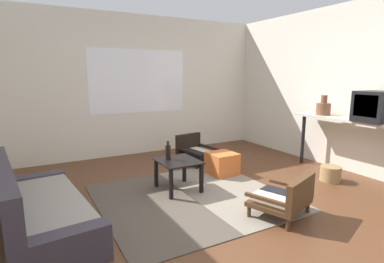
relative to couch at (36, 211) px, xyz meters
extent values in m
plane|color=#56331E|center=(1.99, -0.50, -0.22)|extent=(7.80, 7.80, 0.00)
cube|color=silver|center=(1.99, 2.56, 1.13)|extent=(5.60, 0.12, 2.70)
cube|color=white|center=(1.99, 2.50, 1.22)|extent=(1.93, 0.01, 1.22)
cube|color=silver|center=(4.65, -0.20, 1.13)|extent=(0.12, 6.60, 2.70)
cube|color=#4C4238|center=(1.21, -0.02, -0.21)|extent=(1.14, 2.18, 0.01)
cube|color=gray|center=(2.35, -0.02, -0.21)|extent=(1.14, 2.18, 0.01)
cube|color=#38333D|center=(0.07, 0.01, -0.11)|extent=(0.95, 1.94, 0.22)
cube|color=gray|center=(0.10, 0.01, 0.05)|extent=(0.83, 1.75, 0.10)
cube|color=#38333D|center=(-0.25, -0.03, 0.20)|extent=(0.33, 1.88, 0.62)
cube|color=#38333D|center=(-0.02, 0.85, -0.05)|extent=(0.77, 0.26, 0.34)
cube|color=#38333D|center=(0.16, -0.83, -0.05)|extent=(0.77, 0.26, 0.34)
cube|color=black|center=(1.75, 0.31, 0.20)|extent=(0.53, 0.58, 0.02)
cube|color=black|center=(1.53, 0.55, -0.01)|extent=(0.04, 0.04, 0.41)
cube|color=black|center=(1.97, 0.55, -0.01)|extent=(0.04, 0.04, 0.41)
cube|color=black|center=(1.53, 0.06, -0.01)|extent=(0.04, 0.04, 0.41)
cube|color=black|center=(1.97, 0.06, -0.01)|extent=(0.04, 0.04, 0.41)
cylinder|color=black|center=(2.88, 1.07, -0.15)|extent=(0.04, 0.04, 0.13)
cylinder|color=black|center=(2.44, 1.00, -0.15)|extent=(0.04, 0.04, 0.13)
cylinder|color=black|center=(2.80, 1.59, -0.15)|extent=(0.04, 0.04, 0.13)
cylinder|color=black|center=(2.36, 1.52, -0.15)|extent=(0.04, 0.04, 0.13)
cube|color=black|center=(2.62, 1.30, -0.06)|extent=(0.62, 0.68, 0.05)
cube|color=beige|center=(2.72, 1.29, -0.01)|extent=(0.26, 0.57, 0.06)
cube|color=black|center=(2.53, 1.26, -0.01)|extent=(0.26, 0.57, 0.06)
cube|color=black|center=(2.58, 1.57, 0.12)|extent=(0.53, 0.15, 0.32)
cube|color=black|center=(2.86, 1.33, 0.05)|extent=(0.14, 0.61, 0.04)
cube|color=black|center=(2.38, 1.26, 0.05)|extent=(0.14, 0.61, 0.04)
cylinder|color=#472D19|center=(2.08, -0.81, -0.15)|extent=(0.04, 0.04, 0.14)
cylinder|color=#472D19|center=(2.58, -0.62, -0.15)|extent=(0.04, 0.04, 0.14)
cylinder|color=#472D19|center=(2.24, -1.23, -0.15)|extent=(0.04, 0.04, 0.14)
cylinder|color=#472D19|center=(2.74, -1.05, -0.15)|extent=(0.04, 0.04, 0.14)
cube|color=#472D19|center=(2.41, -0.93, -0.06)|extent=(0.76, 0.71, 0.05)
cube|color=beige|center=(2.30, -0.95, 0.00)|extent=(0.35, 0.52, 0.06)
cube|color=black|center=(2.51, -0.87, 0.00)|extent=(0.35, 0.52, 0.06)
cube|color=#472D19|center=(2.49, -1.15, 0.12)|extent=(0.60, 0.28, 0.30)
cube|color=#472D19|center=(2.14, -1.03, 0.06)|extent=(0.22, 0.52, 0.04)
cube|color=#472D19|center=(2.68, -0.83, 0.06)|extent=(0.22, 0.52, 0.04)
cube|color=#D1662D|center=(2.67, 0.59, -0.04)|extent=(0.43, 0.43, 0.35)
cube|color=beige|center=(4.30, -0.46, 0.68)|extent=(0.37, 1.90, 0.04)
cylinder|color=black|center=(4.30, 0.43, 0.22)|extent=(0.06, 0.06, 0.88)
cube|color=black|center=(4.30, -0.78, 0.91)|extent=(0.44, 0.43, 0.43)
cube|color=black|center=(4.08, -0.78, 0.93)|extent=(0.01, 0.34, 0.30)
cylinder|color=brown|center=(4.30, 0.05, 0.79)|extent=(0.23, 0.23, 0.19)
cylinder|color=brown|center=(4.30, 0.05, 0.96)|extent=(0.10, 0.10, 0.13)
cylinder|color=black|center=(1.65, 0.41, 0.31)|extent=(0.07, 0.07, 0.20)
cylinder|color=black|center=(1.65, 0.41, 0.44)|extent=(0.03, 0.03, 0.06)
cylinder|color=#9E7A4C|center=(3.91, -0.46, -0.10)|extent=(0.30, 0.30, 0.23)
camera|label=1|loc=(-0.01, -3.29, 1.36)|focal=28.55mm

